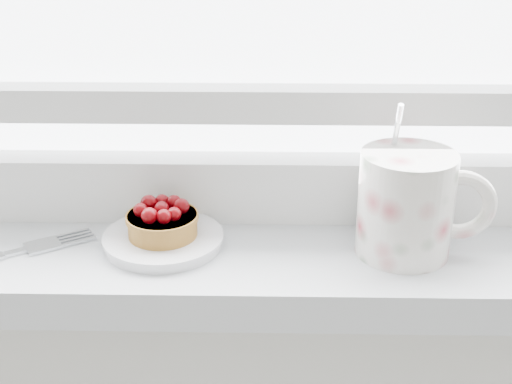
{
  "coord_description": "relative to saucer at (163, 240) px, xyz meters",
  "views": [
    {
      "loc": [
        0.04,
        1.25,
        1.29
      ],
      "look_at": [
        0.03,
        1.88,
        1.01
      ],
      "focal_mm": 50.0,
      "sensor_mm": 36.0,
      "label": 1
    }
  ],
  "objects": [
    {
      "name": "saucer",
      "position": [
        0.0,
        0.0,
        0.0
      ],
      "size": [
        0.12,
        0.12,
        0.01
      ],
      "primitive_type": "cylinder",
      "color": "silver",
      "rests_on": "windowsill"
    },
    {
      "name": "floral_mug",
      "position": [
        0.25,
        -0.01,
        0.05
      ],
      "size": [
        0.14,
        0.1,
        0.15
      ],
      "color": "silver",
      "rests_on": "windowsill"
    },
    {
      "name": "raspberry_tart",
      "position": [
        -0.0,
        0.0,
        0.02
      ],
      "size": [
        0.07,
        0.07,
        0.04
      ],
      "color": "brown",
      "rests_on": "saucer"
    }
  ]
}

